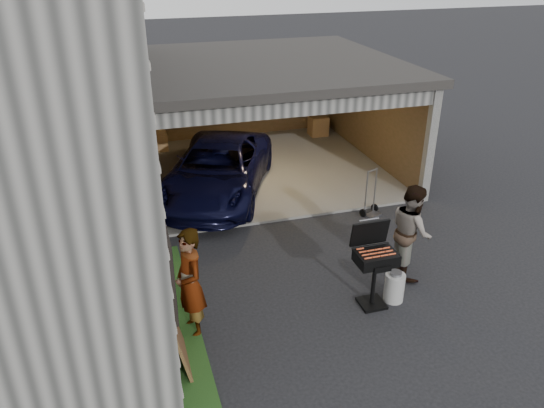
{
  "coord_description": "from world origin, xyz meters",
  "views": [
    {
      "loc": [
        -2.83,
        -6.3,
        5.49
      ],
      "look_at": [
        -0.27,
        2.15,
        1.15
      ],
      "focal_mm": 35.0,
      "sensor_mm": 36.0,
      "label": 1
    }
  ],
  "objects_px": {
    "minivan": "(218,172)",
    "propane_tank": "(394,287)",
    "bbq_grill": "(375,260)",
    "woman": "(190,284)",
    "hand_truck": "(371,206)",
    "man": "(411,231)",
    "plywood_panel": "(178,336)"
  },
  "relations": [
    {
      "from": "minivan",
      "to": "propane_tank",
      "type": "bearing_deg",
      "value": -43.94
    },
    {
      "from": "bbq_grill",
      "to": "propane_tank",
      "type": "relative_size",
      "value": 2.86
    },
    {
      "from": "woman",
      "to": "hand_truck",
      "type": "height_order",
      "value": "woman"
    },
    {
      "from": "man",
      "to": "hand_truck",
      "type": "bearing_deg",
      "value": 1.21
    },
    {
      "from": "bbq_grill",
      "to": "plywood_panel",
      "type": "distance_m",
      "value": 3.36
    },
    {
      "from": "propane_tank",
      "to": "hand_truck",
      "type": "distance_m",
      "value": 3.18
    },
    {
      "from": "woman",
      "to": "plywood_panel",
      "type": "distance_m",
      "value": 0.82
    },
    {
      "from": "man",
      "to": "plywood_panel",
      "type": "xyz_separation_m",
      "value": [
        -4.36,
        -1.19,
        -0.36
      ]
    },
    {
      "from": "minivan",
      "to": "plywood_panel",
      "type": "bearing_deg",
      "value": -83.15
    },
    {
      "from": "woman",
      "to": "propane_tank",
      "type": "height_order",
      "value": "woman"
    },
    {
      "from": "minivan",
      "to": "bbq_grill",
      "type": "bearing_deg",
      "value": -48.06
    },
    {
      "from": "propane_tank",
      "to": "woman",
      "type": "bearing_deg",
      "value": 177.38
    },
    {
      "from": "woman",
      "to": "man",
      "type": "relative_size",
      "value": 1.03
    },
    {
      "from": "minivan",
      "to": "plywood_panel",
      "type": "height_order",
      "value": "minivan"
    },
    {
      "from": "minivan",
      "to": "woman",
      "type": "bearing_deg",
      "value": -82.1
    },
    {
      "from": "propane_tank",
      "to": "hand_truck",
      "type": "xyz_separation_m",
      "value": [
        1.06,
        3.0,
        -0.05
      ]
    },
    {
      "from": "man",
      "to": "propane_tank",
      "type": "bearing_deg",
      "value": 148.44
    },
    {
      "from": "man",
      "to": "propane_tank",
      "type": "height_order",
      "value": "man"
    },
    {
      "from": "propane_tank",
      "to": "minivan",
      "type": "bearing_deg",
      "value": 111.94
    },
    {
      "from": "minivan",
      "to": "woman",
      "type": "distance_m",
      "value": 5.03
    },
    {
      "from": "bbq_grill",
      "to": "propane_tank",
      "type": "bearing_deg",
      "value": -2.75
    },
    {
      "from": "plywood_panel",
      "to": "bbq_grill",
      "type": "bearing_deg",
      "value": 8.95
    },
    {
      "from": "bbq_grill",
      "to": "hand_truck",
      "type": "relative_size",
      "value": 1.34
    },
    {
      "from": "plywood_panel",
      "to": "hand_truck",
      "type": "distance_m",
      "value": 5.93
    },
    {
      "from": "woman",
      "to": "propane_tank",
      "type": "distance_m",
      "value": 3.48
    },
    {
      "from": "minivan",
      "to": "bbq_grill",
      "type": "height_order",
      "value": "bbq_grill"
    },
    {
      "from": "plywood_panel",
      "to": "man",
      "type": "bearing_deg",
      "value": 15.29
    },
    {
      "from": "woman",
      "to": "plywood_panel",
      "type": "height_order",
      "value": "woman"
    },
    {
      "from": "woman",
      "to": "propane_tank",
      "type": "relative_size",
      "value": 3.56
    },
    {
      "from": "propane_tank",
      "to": "bbq_grill",
      "type": "bearing_deg",
      "value": 177.25
    },
    {
      "from": "propane_tank",
      "to": "man",
      "type": "bearing_deg",
      "value": 47.05
    },
    {
      "from": "hand_truck",
      "to": "man",
      "type": "bearing_deg",
      "value": -123.62
    }
  ]
}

